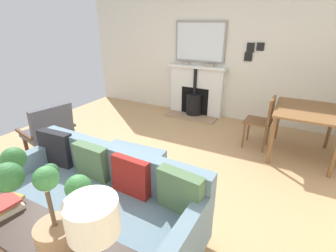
# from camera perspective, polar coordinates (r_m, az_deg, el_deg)

# --- Properties ---
(ground_plane) EXTENTS (5.32, 5.85, 0.01)m
(ground_plane) POSITION_cam_1_polar(r_m,az_deg,el_deg) (3.49, -5.44, -10.57)
(ground_plane) COLOR tan
(wall_left) EXTENTS (0.12, 5.85, 2.86)m
(wall_left) POSITION_cam_1_polar(r_m,az_deg,el_deg) (5.35, 10.23, 17.49)
(wall_left) COLOR beige
(wall_left) RESTS_ON ground
(fireplace) EXTENTS (0.56, 1.24, 1.07)m
(fireplace) POSITION_cam_1_polar(r_m,az_deg,el_deg) (5.43, 6.43, 7.37)
(fireplace) COLOR #9E7A5B
(fireplace) RESTS_ON ground
(mirror_over_mantel) EXTENTS (0.04, 1.07, 0.80)m
(mirror_over_mantel) POSITION_cam_1_polar(r_m,az_deg,el_deg) (5.33, 7.38, 18.71)
(mirror_over_mantel) COLOR gray
(mantel_bowl_near) EXTENTS (0.15, 0.15, 0.04)m
(mantel_bowl_near) POSITION_cam_1_polar(r_m,az_deg,el_deg) (5.40, 4.11, 14.19)
(mantel_bowl_near) COLOR #9E9384
(mantel_bowl_near) RESTS_ON fireplace
(mantel_bowl_far) EXTENTS (0.16, 0.16, 0.05)m
(mantel_bowl_far) POSITION_cam_1_polar(r_m,az_deg,el_deg) (5.21, 9.57, 13.67)
(mantel_bowl_far) COLOR #9E9384
(mantel_bowl_far) RESTS_ON fireplace
(sofa) EXTENTS (0.85, 2.05, 0.82)m
(sofa) POSITION_cam_1_polar(r_m,az_deg,el_deg) (2.55, -15.08, -15.81)
(sofa) COLOR #B2B2B7
(sofa) RESTS_ON ground
(ottoman) EXTENTS (0.58, 0.84, 0.38)m
(ottoman) POSITION_cam_1_polar(r_m,az_deg,el_deg) (3.25, -8.83, -8.48)
(ottoman) COLOR #B2B2B7
(ottoman) RESTS_ON ground
(armchair_accent) EXTENTS (0.78, 0.71, 0.83)m
(armchair_accent) POSITION_cam_1_polar(r_m,az_deg,el_deg) (4.07, -25.77, -0.56)
(armchair_accent) COLOR #4C3321
(armchair_accent) RESTS_ON ground
(console_table) EXTENTS (0.34, 1.88, 0.72)m
(console_table) POSITION_cam_1_polar(r_m,az_deg,el_deg) (2.04, -30.95, -19.96)
(console_table) COLOR black
(console_table) RESTS_ON ground
(table_lamp_far_end) EXTENTS (0.26, 0.26, 0.43)m
(table_lamp_far_end) POSITION_cam_1_polar(r_m,az_deg,el_deg) (1.32, -16.96, -19.94)
(table_lamp_far_end) COLOR #B2B2B7
(table_lamp_far_end) RESTS_ON console_table
(potted_plant) EXTENTS (0.41, 0.43, 0.62)m
(potted_plant) POSITION_cam_1_polar(r_m,az_deg,el_deg) (1.54, -25.82, -15.84)
(potted_plant) COLOR #99704C
(potted_plant) RESTS_ON console_table
(book_stack) EXTENTS (0.30, 0.24, 0.07)m
(book_stack) POSITION_cam_1_polar(r_m,az_deg,el_deg) (2.10, -34.32, -15.38)
(book_stack) COLOR beige
(book_stack) RESTS_ON console_table
(dining_table) EXTENTS (1.03, 0.87, 0.75)m
(dining_table) POSITION_cam_1_polar(r_m,az_deg,el_deg) (4.11, 29.42, 2.12)
(dining_table) COLOR brown
(dining_table) RESTS_ON ground
(dining_chair_near_fireplace) EXTENTS (0.42, 0.42, 0.86)m
(dining_chair_near_fireplace) POSITION_cam_1_polar(r_m,az_deg,el_deg) (4.16, 21.28, 1.64)
(dining_chair_near_fireplace) COLOR brown
(dining_chair_near_fireplace) RESTS_ON ground
(photo_gallery_row) EXTENTS (0.02, 0.33, 0.34)m
(photo_gallery_row) POSITION_cam_1_polar(r_m,az_deg,el_deg) (5.09, 18.94, 16.17)
(photo_gallery_row) COLOR black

